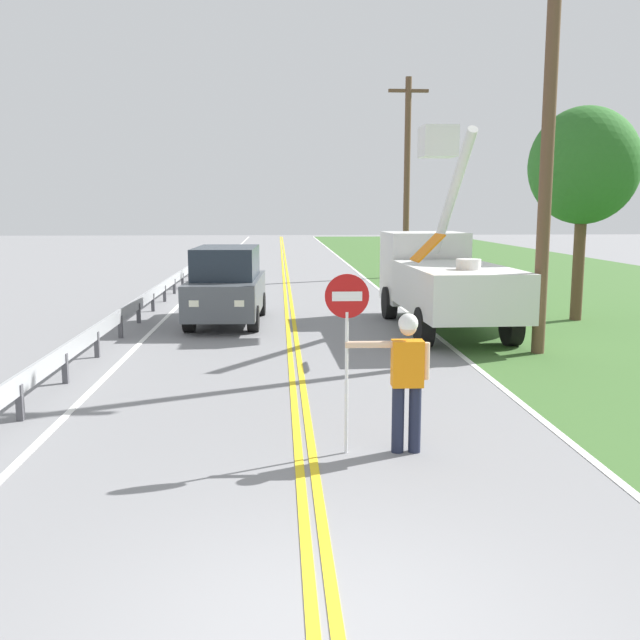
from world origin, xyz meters
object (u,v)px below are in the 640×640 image
utility_pole_mid (407,175)px  flagger_worker (406,374)px  utility_pole_near (548,144)px  stop_sign_paddle (347,323)px  utility_bucket_truck (441,275)px  oncoming_suv_nearest (227,285)px  roadside_tree_verge (584,167)px

utility_pole_mid → flagger_worker: bearing=-100.1°
flagger_worker → utility_pole_near: bearing=56.8°
stop_sign_paddle → utility_bucket_truck: size_ratio=0.34×
stop_sign_paddle → utility_pole_mid: bearing=78.1°
oncoming_suv_nearest → utility_pole_near: (7.09, -4.54, 3.41)m
flagger_worker → utility_pole_mid: bearing=79.9°
flagger_worker → stop_sign_paddle: stop_sign_paddle is taller
stop_sign_paddle → oncoming_suv_nearest: bearing=102.0°
utility_bucket_truck → utility_pole_near: 4.79m
stop_sign_paddle → oncoming_suv_nearest: size_ratio=0.50×
roadside_tree_verge → utility_bucket_truck: bearing=-165.3°
utility_bucket_truck → utility_pole_near: utility_pole_near is taller
stop_sign_paddle → roadside_tree_verge: bearing=54.7°
stop_sign_paddle → utility_pole_mid: size_ratio=0.26×
utility_pole_near → flagger_worker: bearing=-123.2°
stop_sign_paddle → utility_pole_mid: utility_pole_mid is taller
flagger_worker → oncoming_suv_nearest: size_ratio=0.39×
oncoming_suv_nearest → roadside_tree_verge: size_ratio=0.79×
utility_pole_near → utility_pole_mid: bearing=89.4°
flagger_worker → roadside_tree_verge: roadside_tree_verge is taller
flagger_worker → oncoming_suv_nearest: bearing=105.9°
stop_sign_paddle → oncoming_suv_nearest: stop_sign_paddle is taller
oncoming_suv_nearest → roadside_tree_verge: roadside_tree_verge is taller
utility_pole_near → utility_bucket_truck: bearing=112.5°
stop_sign_paddle → utility_bucket_truck: (3.40, 9.58, -0.30)m
utility_bucket_truck → utility_pole_mid: bearing=83.5°
roadside_tree_verge → stop_sign_paddle: bearing=-125.3°
utility_bucket_truck → utility_pole_mid: (1.60, 14.13, 3.24)m
flagger_worker → utility_pole_near: utility_pole_near is taller
stop_sign_paddle → flagger_worker: bearing=-1.1°
stop_sign_paddle → oncoming_suv_nearest: (-2.28, 10.71, -0.65)m
flagger_worker → stop_sign_paddle: 1.02m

